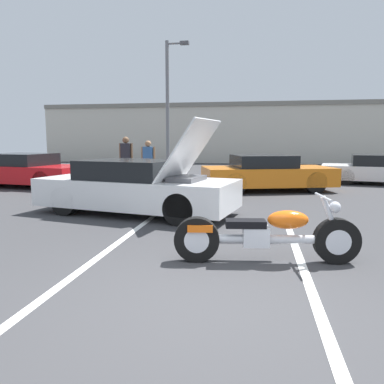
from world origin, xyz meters
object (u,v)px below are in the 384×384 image
at_px(light_pole, 169,101).
at_px(spectator_near_motorcycle, 126,156).
at_px(show_car_hood_open, 137,187).
at_px(spectator_by_show_car, 148,159).
at_px(motorcycle, 266,235).
at_px(parked_car_left_row, 26,171).
at_px(parked_car_mid_left_row, 266,173).

xyz_separation_m(light_pole, spectator_near_motorcycle, (-0.30, -5.81, -2.60)).
relative_size(show_car_hood_open, spectator_near_motorcycle, 2.67).
bearing_deg(show_car_hood_open, spectator_by_show_car, 115.23).
height_order(motorcycle, spectator_near_motorcycle, spectator_near_motorcycle).
distance_m(light_pole, spectator_by_show_car, 6.56).
bearing_deg(parked_car_left_row, motorcycle, -31.87).
relative_size(light_pole, show_car_hood_open, 1.37).
bearing_deg(light_pole, spectator_near_motorcycle, -92.95).
relative_size(show_car_hood_open, spectator_by_show_car, 2.89).
height_order(light_pole, spectator_by_show_car, light_pole).
relative_size(motorcycle, parked_car_mid_left_row, 0.56).
height_order(light_pole, parked_car_left_row, light_pole).
distance_m(show_car_hood_open, parked_car_left_row, 7.08).
xyz_separation_m(parked_car_left_row, spectator_near_motorcycle, (3.61, 0.79, 0.51)).
height_order(motorcycle, spectator_by_show_car, spectator_by_show_car).
bearing_deg(parked_car_left_row, parked_car_mid_left_row, 11.01).
distance_m(light_pole, parked_car_mid_left_row, 8.49).
distance_m(parked_car_left_row, spectator_by_show_car, 4.57).
distance_m(parked_car_mid_left_row, spectator_near_motorcycle, 5.16).
height_order(light_pole, spectator_near_motorcycle, light_pole).
relative_size(light_pole, parked_car_left_row, 1.37).
bearing_deg(light_pole, parked_car_left_row, -120.63).
xyz_separation_m(light_pole, parked_car_mid_left_row, (4.82, -6.25, -3.11)).
height_order(light_pole, show_car_hood_open, light_pole).
height_order(show_car_hood_open, parked_car_mid_left_row, show_car_hood_open).
relative_size(show_car_hood_open, parked_car_left_row, 1.00).
bearing_deg(show_car_hood_open, light_pole, 111.10).
relative_size(parked_car_mid_left_row, spectator_by_show_car, 2.75).
bearing_deg(show_car_hood_open, parked_car_left_row, 155.01).
bearing_deg(parked_car_mid_left_row, spectator_near_motorcycle, 158.37).
bearing_deg(spectator_by_show_car, motorcycle, -63.12).
bearing_deg(spectator_by_show_car, parked_car_left_row, -171.83).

